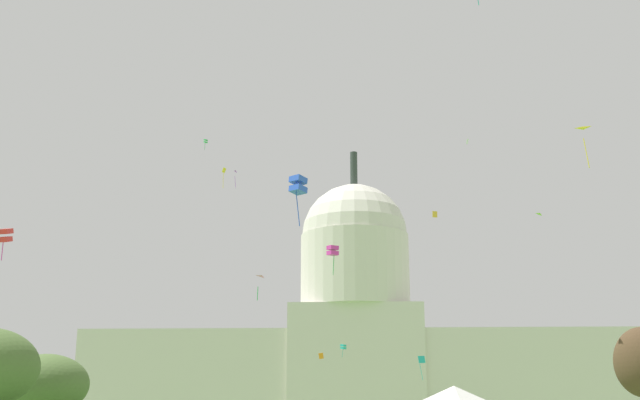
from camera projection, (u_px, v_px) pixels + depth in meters
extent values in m
cube|color=beige|center=(221.00, 379.00, 187.08)|extent=(63.54, 20.54, 21.92)
cube|color=beige|center=(493.00, 379.00, 184.50)|extent=(63.54, 20.54, 21.92)
cube|color=beige|center=(356.00, 367.00, 186.53)|extent=(30.86, 22.60, 27.61)
cylinder|color=beige|center=(355.00, 272.00, 192.38)|extent=(26.30, 26.30, 17.53)
sphere|color=beige|center=(355.00, 237.00, 194.65)|extent=(25.85, 25.85, 25.85)
cylinder|color=#2D3833|center=(354.00, 169.00, 199.13)|extent=(1.80, 1.80, 8.78)
pyramid|color=white|center=(454.00, 398.00, 71.77)|extent=(7.23, 6.12, 2.11)
ellipsoid|color=#4C6633|center=(46.00, 384.00, 99.33)|extent=(11.57, 11.00, 7.47)
cube|color=yellow|center=(224.00, 170.00, 143.23)|extent=(0.71, 0.87, 0.89)
cylinder|color=yellow|center=(223.00, 180.00, 142.74)|extent=(0.14, 0.18, 2.94)
cube|color=teal|center=(343.00, 348.00, 163.41)|extent=(1.33, 1.33, 0.54)
cube|color=teal|center=(343.00, 345.00, 163.55)|extent=(1.33, 1.33, 0.54)
cylinder|color=teal|center=(343.00, 353.00, 163.15)|extent=(0.29, 0.08, 1.68)
pyramid|color=pink|center=(255.00, 279.00, 81.35)|extent=(0.89, 1.39, 0.25)
cylinder|color=green|center=(258.00, 293.00, 80.94)|extent=(0.13, 0.19, 1.42)
pyramid|color=#8CD133|center=(535.00, 216.00, 96.17)|extent=(1.07, 1.33, 0.29)
cube|color=red|center=(4.00, 239.00, 69.57)|extent=(1.13, 1.20, 0.70)
cube|color=red|center=(5.00, 231.00, 69.75)|extent=(1.13, 1.20, 0.70)
cylinder|color=#D1339E|center=(2.00, 251.00, 69.30)|extent=(0.16, 0.24, 1.65)
cube|color=blue|center=(298.00, 190.00, 61.92)|extent=(1.50, 1.51, 0.60)
cube|color=blue|center=(298.00, 180.00, 62.11)|extent=(1.50, 1.51, 0.60)
cylinder|color=blue|center=(298.00, 209.00, 61.51)|extent=(0.36, 0.18, 2.69)
cube|color=#D1339E|center=(333.00, 253.00, 90.90)|extent=(1.46, 1.47, 0.54)
cube|color=#D1339E|center=(333.00, 248.00, 91.06)|extent=(1.46, 1.47, 0.54)
cylinder|color=green|center=(334.00, 265.00, 90.54)|extent=(0.20, 0.27, 2.28)
cube|color=gold|center=(435.00, 214.00, 138.54)|extent=(0.88, 0.25, 1.16)
cube|color=green|center=(206.00, 142.00, 164.77)|extent=(0.92, 0.92, 0.47)
cube|color=green|center=(206.00, 140.00, 164.89)|extent=(0.92, 0.92, 0.47)
cylinder|color=green|center=(205.00, 146.00, 164.55)|extent=(0.18, 0.28, 1.50)
pyramid|color=purple|center=(234.00, 172.00, 173.98)|extent=(0.56, 1.68, 0.23)
cylinder|color=purple|center=(235.00, 182.00, 173.38)|extent=(0.33, 0.18, 2.69)
cube|color=orange|center=(321.00, 356.00, 151.34)|extent=(1.00, 0.44, 1.16)
cube|color=white|center=(467.00, 141.00, 146.98)|extent=(0.62, 0.91, 1.04)
pyramid|color=yellow|center=(584.00, 134.00, 72.56)|extent=(1.30, 1.09, 0.09)
cylinder|color=yellow|center=(586.00, 153.00, 71.70)|extent=(0.32, 0.19, 2.83)
cube|color=teal|center=(422.00, 359.00, 121.24)|extent=(1.17, 0.60, 1.14)
cylinder|color=teal|center=(421.00, 372.00, 120.77)|extent=(0.44, 0.43, 2.55)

